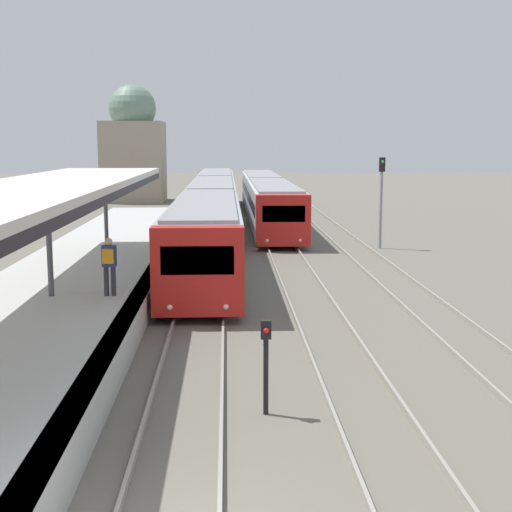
{
  "coord_description": "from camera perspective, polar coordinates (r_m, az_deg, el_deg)",
  "views": [
    {
      "loc": [
        0.84,
        -8.45,
        5.19
      ],
      "look_at": [
        1.79,
        14.47,
        1.57
      ],
      "focal_mm": 50.0,
      "sensor_mm": 36.0,
      "label": 1
    }
  ],
  "objects": [
    {
      "name": "distant_domed_building",
      "position": [
        65.76,
        -9.77,
        8.5
      ],
      "size": [
        5.46,
        5.46,
        10.39
      ],
      "color": "gray",
      "rests_on": "ground_plane"
    },
    {
      "name": "train_far",
      "position": [
        49.32,
        0.83,
        4.8
      ],
      "size": [
        2.67,
        30.22,
        2.87
      ],
      "color": "red",
      "rests_on": "ground_plane"
    },
    {
      "name": "signal_mast_far",
      "position": [
        35.94,
        10.0,
        5.15
      ],
      "size": [
        0.28,
        0.29,
        4.52
      ],
      "color": "gray",
      "rests_on": "ground_plane"
    },
    {
      "name": "train_near",
      "position": [
        43.03,
        -3.48,
        4.24
      ],
      "size": [
        2.7,
        45.85,
        2.97
      ],
      "color": "red",
      "rests_on": "ground_plane"
    },
    {
      "name": "signal_post_near",
      "position": [
        13.77,
        0.8,
        -8.05
      ],
      "size": [
        0.2,
        0.21,
        1.87
      ],
      "color": "black",
      "rests_on": "ground_plane"
    },
    {
      "name": "person_on_platform",
      "position": [
        20.51,
        -11.67,
        -0.46
      ],
      "size": [
        0.4,
        0.4,
        1.66
      ],
      "color": "#2D2D33",
      "rests_on": "station_platform"
    },
    {
      "name": "platform_canopy",
      "position": [
        20.69,
        -16.29,
        5.32
      ],
      "size": [
        4.0,
        23.83,
        3.22
      ],
      "color": "beige",
      "rests_on": "station_platform"
    }
  ]
}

